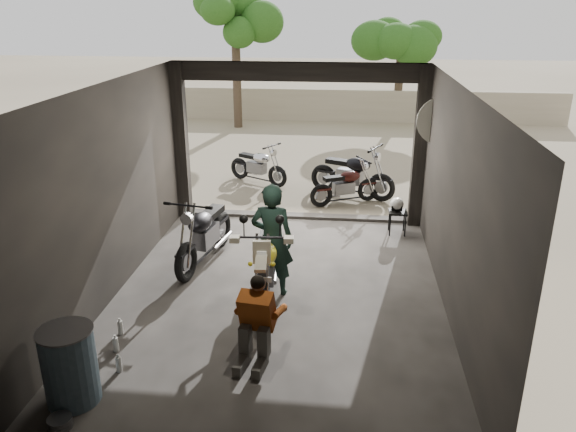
% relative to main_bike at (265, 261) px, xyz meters
% --- Properties ---
extents(ground, '(80.00, 80.00, 0.00)m').
position_rel_main_bike_xyz_m(ground, '(0.17, 0.04, -0.66)').
color(ground, '#7A6D56').
rests_on(ground, ground).
extents(garage, '(7.00, 7.13, 3.20)m').
position_rel_main_bike_xyz_m(garage, '(0.17, 0.59, 0.62)').
color(garage, '#2D2B28').
rests_on(garage, ground).
extents(boundary_wall, '(18.00, 0.30, 1.20)m').
position_rel_main_bike_xyz_m(boundary_wall, '(0.17, 14.04, -0.06)').
color(boundary_wall, gray).
rests_on(boundary_wall, ground).
extents(tree_left, '(2.20, 2.20, 5.60)m').
position_rel_main_bike_xyz_m(tree_left, '(-2.83, 12.54, 3.32)').
color(tree_left, '#382B1E').
rests_on(tree_left, ground).
extents(tree_right, '(2.20, 2.20, 5.00)m').
position_rel_main_bike_xyz_m(tree_right, '(2.97, 14.04, 2.90)').
color(tree_right, '#382B1E').
rests_on(tree_right, ground).
extents(main_bike, '(0.97, 2.04, 1.32)m').
position_rel_main_bike_xyz_m(main_bike, '(0.00, 0.00, 0.00)').
color(main_bike, '#BCB79F').
rests_on(main_bike, ground).
extents(left_bike, '(1.09, 1.97, 1.26)m').
position_rel_main_bike_xyz_m(left_bike, '(-1.24, 1.23, -0.03)').
color(left_bike, black).
rests_on(left_bike, ground).
extents(outside_bike_a, '(1.64, 1.32, 1.04)m').
position_rel_main_bike_xyz_m(outside_bike_a, '(-1.05, 5.89, -0.14)').
color(outside_bike_a, black).
rests_on(outside_bike_a, ground).
extents(outside_bike_b, '(1.60, 1.22, 1.00)m').
position_rel_main_bike_xyz_m(outside_bike_b, '(1.14, 4.55, -0.16)').
color(outside_bike_b, '#36100D').
rests_on(outside_bike_b, ground).
extents(outside_bike_c, '(1.99, 1.45, 1.24)m').
position_rel_main_bike_xyz_m(outside_bike_c, '(1.29, 5.11, -0.04)').
color(outside_bike_c, black).
rests_on(outside_bike_c, ground).
extents(rider, '(0.69, 0.48, 1.79)m').
position_rel_main_bike_xyz_m(rider, '(0.07, 0.25, 0.23)').
color(rider, black).
rests_on(rider, ground).
extents(mechanic, '(0.66, 0.83, 1.10)m').
position_rel_main_bike_xyz_m(mechanic, '(0.09, -1.58, -0.11)').
color(mechanic, '#A04A15').
rests_on(mechanic, ground).
extents(stool, '(0.35, 0.35, 0.48)m').
position_rel_main_bike_xyz_m(stool, '(2.17, 2.87, -0.25)').
color(stool, black).
rests_on(stool, ground).
extents(helmet, '(0.28, 0.29, 0.25)m').
position_rel_main_bike_xyz_m(helmet, '(2.14, 2.92, -0.05)').
color(helmet, silver).
rests_on(helmet, stool).
extents(oil_drum, '(0.71, 0.71, 0.92)m').
position_rel_main_bike_xyz_m(oil_drum, '(-1.83, -2.52, -0.20)').
color(oil_drum, '#3A5162').
rests_on(oil_drum, ground).
extents(sign_post, '(0.88, 0.08, 2.65)m').
position_rel_main_bike_xyz_m(sign_post, '(2.84, 3.05, 1.15)').
color(sign_post, black).
rests_on(sign_post, ground).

